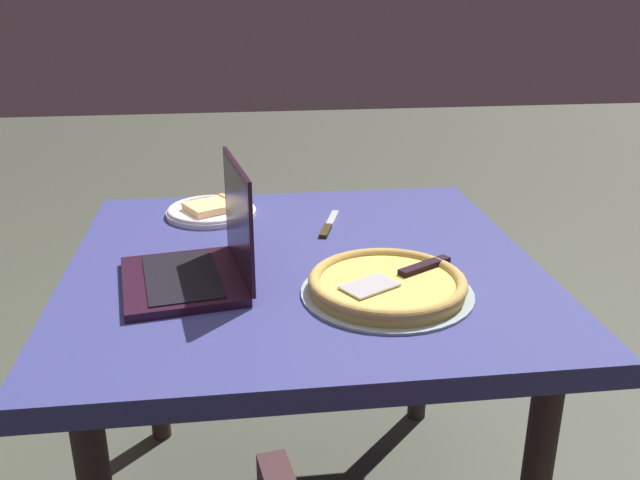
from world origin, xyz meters
The scene contains 5 objects.
dining_table centered at (0.00, 0.00, 0.68)m, with size 1.05×1.06×0.77m.
laptop centered at (-0.09, 0.23, 0.82)m, with size 0.33×0.30×0.26m.
pizza_plate centered at (0.35, 0.22, 0.78)m, with size 0.25×0.25×0.04m.
pizza_tray centered at (-0.20, -0.16, 0.79)m, with size 0.36×0.36×0.04m.
table_knife centered at (0.21, -0.09, 0.77)m, with size 0.21×0.08×0.01m.
Camera 1 is at (-1.44, 0.14, 1.38)m, focal length 38.07 mm.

